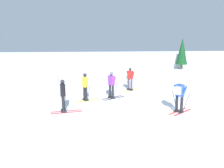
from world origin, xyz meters
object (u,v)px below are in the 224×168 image
(skier_red, at_px, (130,78))
(skier_purple, at_px, (112,84))
(skier_yellow, at_px, (85,86))
(skier_black, at_px, (63,95))
(conifer_far_left, at_px, (182,51))
(skier_blue, at_px, (179,95))
(trail_marker_pole, at_px, (57,69))

(skier_red, bearing_deg, skier_purple, -126.64)
(skier_yellow, xyz_separation_m, skier_black, (-1.14, -2.15, 0.00))
(skier_purple, height_order, conifer_far_left, conifer_far_left)
(skier_red, bearing_deg, skier_blue, -75.31)
(trail_marker_pole, bearing_deg, skier_yellow, -70.40)
(skier_yellow, height_order, conifer_far_left, conifer_far_left)
(skier_blue, distance_m, skier_black, 5.91)
(skier_red, distance_m, skier_purple, 2.73)
(skier_red, distance_m, skier_black, 6.47)
(conifer_far_left, bearing_deg, skier_red, -127.64)
(skier_black, height_order, conifer_far_left, conifer_far_left)
(skier_purple, relative_size, conifer_far_left, 0.44)
(skier_purple, bearing_deg, skier_black, -137.56)
(skier_purple, distance_m, conifer_far_left, 17.20)
(skier_yellow, xyz_separation_m, trail_marker_pole, (-2.41, 6.77, 0.21))
(skier_yellow, bearing_deg, trail_marker_pole, 109.60)
(skier_blue, distance_m, conifer_far_left, 18.51)
(skier_red, distance_m, conifer_far_left, 14.48)
(skier_black, relative_size, conifer_far_left, 0.44)
(skier_yellow, distance_m, skier_blue, 5.55)
(skier_yellow, height_order, skier_blue, same)
(skier_black, bearing_deg, skier_blue, -7.54)
(skier_yellow, height_order, trail_marker_pole, trail_marker_pole)
(skier_blue, bearing_deg, skier_red, 104.69)
(skier_yellow, bearing_deg, skier_black, -117.87)
(skier_black, distance_m, skier_purple, 3.77)
(skier_black, distance_m, conifer_far_left, 20.91)
(skier_blue, relative_size, skier_purple, 1.00)
(skier_red, xyz_separation_m, skier_purple, (-1.63, -2.19, 0.00))
(skier_blue, height_order, trail_marker_pole, trail_marker_pole)
(skier_yellow, relative_size, skier_red, 1.00)
(skier_blue, relative_size, conifer_far_left, 0.44)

